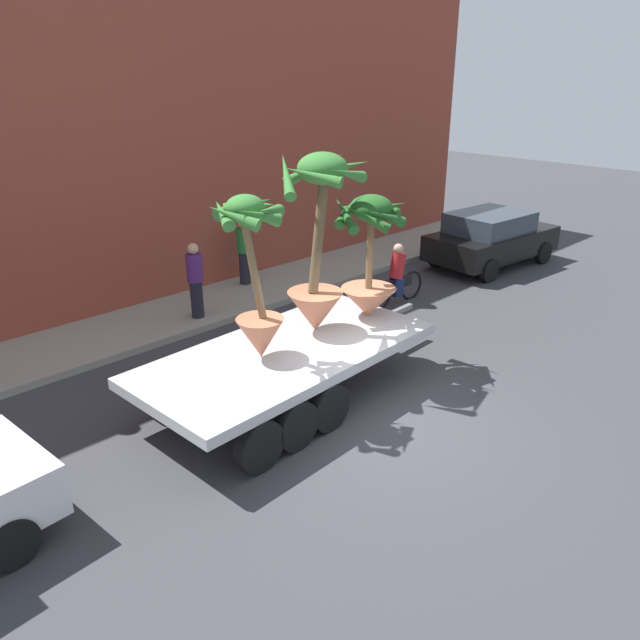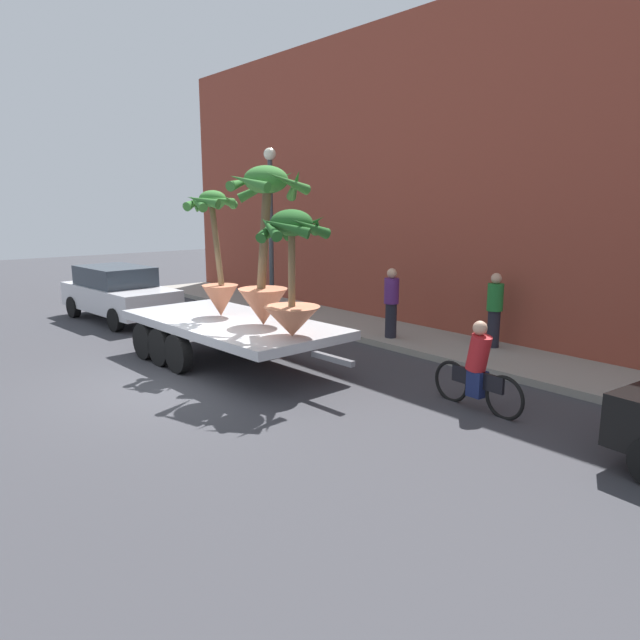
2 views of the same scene
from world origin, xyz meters
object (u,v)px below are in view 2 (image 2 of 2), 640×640
object	(u,v)px
flatbed_trailer	(225,328)
potted_palm_rear	(265,251)
potted_palm_middle	(292,277)
cyclist	(478,370)
pedestrian_far_left	(495,309)
trailing_car	(118,292)
street_lamp	(271,209)
potted_palm_front	(217,257)
pedestrian_near_gate	(391,302)

from	to	relation	value
flatbed_trailer	potted_palm_rear	bearing A→B (deg)	11.56
potted_palm_middle	cyclist	bearing A→B (deg)	29.24
pedestrian_far_left	trailing_car	bearing A→B (deg)	-151.63
potted_palm_middle	pedestrian_far_left	xyz separation A→B (m)	(0.94, 5.06, -1.04)
street_lamp	trailing_car	bearing A→B (deg)	-123.57
pedestrian_far_left	potted_palm_front	bearing A→B (deg)	-125.68
street_lamp	pedestrian_near_gate	bearing A→B (deg)	2.78
potted_palm_middle	potted_palm_front	world-z (taller)	potted_palm_front
potted_palm_rear	street_lamp	bearing A→B (deg)	143.63
potted_palm_rear	pedestrian_far_left	bearing A→B (deg)	66.95
flatbed_trailer	street_lamp	distance (m)	5.80
potted_palm_rear	cyclist	size ratio (longest dim) A/B	1.70
flatbed_trailer	potted_palm_middle	bearing A→B (deg)	1.30
pedestrian_near_gate	pedestrian_far_left	bearing A→B (deg)	26.33
flatbed_trailer	cyclist	distance (m)	5.53
potted_palm_middle	street_lamp	xyz separation A→B (m)	(-5.96, 3.75, 1.15)
flatbed_trailer	street_lamp	size ratio (longest dim) A/B	1.30
trailing_car	street_lamp	world-z (taller)	street_lamp
potted_palm_front	pedestrian_far_left	size ratio (longest dim) A/B	1.57
potted_palm_middle	trailing_car	world-z (taller)	potted_palm_middle
potted_palm_rear	flatbed_trailer	bearing A→B (deg)	-168.44
potted_palm_front	street_lamp	world-z (taller)	street_lamp
pedestrian_far_left	street_lamp	bearing A→B (deg)	-169.24
potted_palm_rear	pedestrian_far_left	world-z (taller)	potted_palm_rear
potted_palm_middle	flatbed_trailer	bearing A→B (deg)	-178.70
potted_palm_front	cyclist	distance (m)	6.06
potted_palm_middle	potted_palm_front	size ratio (longest dim) A/B	0.86
potted_palm_rear	pedestrian_far_left	size ratio (longest dim) A/B	1.83
trailing_car	pedestrian_near_gate	xyz separation A→B (m)	(7.21, 3.99, 0.22)
trailing_car	street_lamp	bearing A→B (deg)	56.43
flatbed_trailer	trailing_car	size ratio (longest dim) A/B	1.42
pedestrian_near_gate	pedestrian_far_left	xyz separation A→B (m)	(2.19, 1.08, 0.00)
potted_palm_front	trailing_car	distance (m)	5.94
cyclist	pedestrian_near_gate	size ratio (longest dim) A/B	1.08
pedestrian_near_gate	potted_palm_middle	bearing A→B (deg)	-72.60
flatbed_trailer	pedestrian_near_gate	size ratio (longest dim) A/B	3.68
pedestrian_far_left	street_lamp	world-z (taller)	street_lamp
potted_palm_rear	street_lamp	xyz separation A→B (m)	(-4.83, 3.56, 0.75)
potted_palm_middle	cyclist	size ratio (longest dim) A/B	1.26
flatbed_trailer	trailing_car	bearing A→B (deg)	179.62
flatbed_trailer	potted_palm_front	size ratio (longest dim) A/B	2.34
flatbed_trailer	cyclist	xyz separation A→B (m)	(5.27, 1.69, -0.09)
flatbed_trailer	pedestrian_near_gate	world-z (taller)	pedestrian_near_gate
flatbed_trailer	trailing_car	world-z (taller)	trailing_car
potted_palm_front	cyclist	size ratio (longest dim) A/B	1.46
flatbed_trailer	potted_palm_middle	xyz separation A→B (m)	(2.34, 0.05, 1.32)
pedestrian_far_left	potted_palm_rear	bearing A→B (deg)	-113.05
potted_palm_rear	potted_palm_middle	world-z (taller)	potted_palm_rear
potted_palm_rear	trailing_car	xyz separation A→B (m)	(-7.32, -0.21, -1.65)
potted_palm_front	street_lamp	size ratio (longest dim) A/B	0.56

